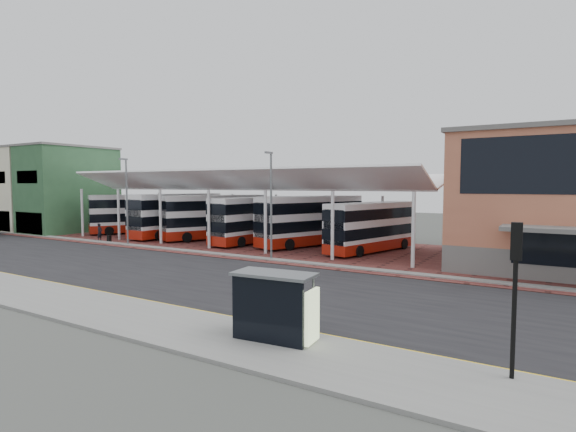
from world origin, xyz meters
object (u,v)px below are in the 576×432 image
object	(u,v)px
bus_1	(177,215)
bus_2	(215,217)
bus_3	(256,220)
pedestrian	(100,232)
bus_0	(139,214)
traffic_signal_west	(515,275)
bus_4	(310,221)
bus_shelter	(278,300)
bus_5	(372,227)

from	to	relation	value
bus_1	bus_2	distance (m)	5.01
bus_1	bus_3	bearing A→B (deg)	3.98
bus_2	pedestrian	distance (m)	11.38
bus_0	pedestrian	bearing A→B (deg)	-37.25
traffic_signal_west	bus_1	bearing A→B (deg)	146.45
bus_4	bus_shelter	world-z (taller)	bus_4
bus_1	bus_shelter	xyz separation A→B (m)	(27.08, -22.24, -0.71)
bus_0	bus_1	world-z (taller)	bus_1
bus_0	bus_4	xyz separation A→B (m)	(22.26, 0.64, 0.05)
bus_0	traffic_signal_west	distance (m)	46.17
bus_4	traffic_signal_west	bearing A→B (deg)	-30.00
bus_3	pedestrian	world-z (taller)	bus_3
bus_0	pedestrian	distance (m)	7.97
bus_5	bus_shelter	world-z (taller)	bus_5
pedestrian	traffic_signal_west	bearing A→B (deg)	-124.54
bus_3	bus_4	distance (m)	5.62
bus_2	pedestrian	size ratio (longest dim) A/B	6.21
bus_5	pedestrian	xyz separation A→B (m)	(-25.63, -7.33, -1.16)
bus_2	bus_3	world-z (taller)	bus_2
bus_0	bus_4	size ratio (longest dim) A/B	0.93
bus_1	traffic_signal_west	distance (m)	40.45
bus_0	bus_shelter	world-z (taller)	bus_0
bus_1	bus_3	size ratio (longest dim) A/B	1.04
bus_2	pedestrian	xyz separation A→B (m)	(-8.57, -7.36, -1.36)
bus_5	pedestrian	size ratio (longest dim) A/B	5.81
bus_0	bus_3	bearing A→B (deg)	31.20
bus_0	traffic_signal_west	bearing A→B (deg)	3.85
bus_5	bus_shelter	size ratio (longest dim) A/B	3.29
bus_1	bus_3	distance (m)	10.33
traffic_signal_west	pedestrian	bearing A→B (deg)	157.53
bus_4	bus_3	bearing A→B (deg)	-151.27
bus_2	bus_shelter	distance (m)	31.63
bus_5	pedestrian	distance (m)	26.68
bus_5	traffic_signal_west	xyz separation A→B (m)	(12.33, -21.65, 1.02)
bus_0	bus_1	xyz separation A→B (m)	(6.37, -0.38, 0.08)
bus_5	bus_shelter	bearing A→B (deg)	-62.41
bus_0	bus_3	world-z (taller)	bus_0
bus_1	bus_5	xyz separation A→B (m)	(22.06, 0.37, -0.24)
bus_4	traffic_signal_west	distance (m)	28.99
bus_0	pedestrian	size ratio (longest dim) A/B	5.95
bus_4	pedestrian	xyz separation A→B (m)	(-19.45, -7.98, -1.38)
bus_3	bus_shelter	world-z (taller)	bus_3
bus_0	pedestrian	world-z (taller)	bus_0
traffic_signal_west	bus_3	bearing A→B (deg)	136.46
bus_0	pedestrian	xyz separation A→B (m)	(2.80, -7.34, -1.33)
bus_2	bus_shelter	bearing A→B (deg)	-19.34
bus_3	bus_5	distance (m)	11.74
bus_shelter	traffic_signal_west	size ratio (longest dim) A/B	0.69
bus_5	traffic_signal_west	world-z (taller)	traffic_signal_west
bus_0	bus_5	xyz separation A→B (m)	(28.43, -0.01, -0.17)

